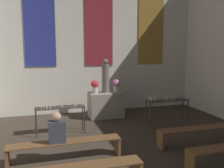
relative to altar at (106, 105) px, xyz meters
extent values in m
cube|color=silver|center=(0.00, 1.03, 2.36)|extent=(7.95, 0.12, 5.62)
cube|color=navy|center=(-2.16, 0.95, 2.93)|extent=(1.08, 0.03, 3.14)
cube|color=maroon|center=(0.00, 0.95, 2.93)|extent=(1.08, 0.03, 3.14)
cube|color=olive|center=(2.16, 0.95, 2.93)|extent=(1.08, 0.03, 3.14)
cube|color=gray|center=(0.00, 0.00, 0.00)|extent=(1.18, 0.75, 0.89)
cylinder|color=slate|center=(0.00, 0.00, 0.95)|extent=(0.26, 0.26, 1.01)
sphere|color=slate|center=(0.00, 0.00, 1.55)|extent=(0.18, 0.18, 0.18)
cylinder|color=beige|center=(-0.38, 0.00, 0.55)|extent=(0.20, 0.20, 0.22)
sphere|color=#DB3342|center=(-0.38, 0.00, 0.76)|extent=(0.28, 0.28, 0.28)
cylinder|color=beige|center=(0.38, 0.00, 0.55)|extent=(0.20, 0.20, 0.22)
sphere|color=#C66B9E|center=(0.38, 0.00, 0.76)|extent=(0.28, 0.28, 0.28)
cube|color=#332D28|center=(-1.71, -1.35, 0.33)|extent=(1.40, 0.38, 0.02)
cylinder|color=#332D28|center=(-2.38, -1.51, -0.06)|extent=(0.04, 0.04, 0.77)
cylinder|color=#332D28|center=(-1.04, -1.51, -0.06)|extent=(0.04, 0.04, 0.77)
cylinder|color=#332D28|center=(-2.38, -1.19, -0.06)|extent=(0.04, 0.04, 0.77)
cylinder|color=#332D28|center=(-1.04, -1.19, -0.06)|extent=(0.04, 0.04, 0.77)
cylinder|color=silver|center=(-1.98, -1.50, 0.40)|extent=(0.02, 0.02, 0.12)
sphere|color=#F9CC4C|center=(-1.98, -1.50, 0.48)|extent=(0.02, 0.02, 0.02)
cylinder|color=silver|center=(-1.66, -1.41, 0.40)|extent=(0.02, 0.02, 0.11)
sphere|color=#F9CC4C|center=(-1.66, -1.41, 0.47)|extent=(0.02, 0.02, 0.02)
cylinder|color=silver|center=(-2.23, -1.26, 0.39)|extent=(0.02, 0.02, 0.10)
sphere|color=#F9CC4C|center=(-2.23, -1.26, 0.45)|extent=(0.02, 0.02, 0.02)
cylinder|color=silver|center=(-2.15, -1.44, 0.40)|extent=(0.02, 0.02, 0.12)
sphere|color=#F9CC4C|center=(-2.15, -1.44, 0.47)|extent=(0.02, 0.02, 0.02)
cylinder|color=silver|center=(-2.07, -1.48, 0.41)|extent=(0.02, 0.02, 0.13)
sphere|color=#F9CC4C|center=(-2.07, -1.48, 0.48)|extent=(0.02, 0.02, 0.02)
cylinder|color=silver|center=(-2.09, -1.41, 0.42)|extent=(0.02, 0.02, 0.15)
sphere|color=#F9CC4C|center=(-2.09, -1.41, 0.50)|extent=(0.02, 0.02, 0.02)
cylinder|color=silver|center=(-1.32, -1.49, 0.39)|extent=(0.02, 0.02, 0.10)
sphere|color=#F9CC4C|center=(-1.32, -1.49, 0.45)|extent=(0.02, 0.02, 0.02)
cylinder|color=silver|center=(-1.07, -1.21, 0.39)|extent=(0.02, 0.02, 0.10)
sphere|color=#F9CC4C|center=(-1.07, -1.21, 0.46)|extent=(0.02, 0.02, 0.02)
cylinder|color=silver|center=(-1.31, -1.29, 0.42)|extent=(0.02, 0.02, 0.16)
sphere|color=#F9CC4C|center=(-1.31, -1.29, 0.52)|extent=(0.02, 0.02, 0.02)
cylinder|color=silver|center=(-1.87, -1.23, 0.39)|extent=(0.02, 0.02, 0.10)
sphere|color=#F9CC4C|center=(-1.87, -1.23, 0.46)|extent=(0.02, 0.02, 0.02)
cylinder|color=silver|center=(-1.25, -1.35, 0.43)|extent=(0.02, 0.02, 0.17)
sphere|color=#F9CC4C|center=(-1.25, -1.35, 0.53)|extent=(0.02, 0.02, 0.02)
cylinder|color=silver|center=(-1.32, -1.48, 0.42)|extent=(0.02, 0.02, 0.15)
sphere|color=#F9CC4C|center=(-1.32, -1.48, 0.50)|extent=(0.02, 0.02, 0.02)
cylinder|color=silver|center=(-1.61, -1.27, 0.39)|extent=(0.02, 0.02, 0.10)
sphere|color=#F9CC4C|center=(-1.61, -1.27, 0.46)|extent=(0.02, 0.02, 0.02)
cylinder|color=silver|center=(-2.23, -1.50, 0.39)|extent=(0.02, 0.02, 0.10)
sphere|color=#F9CC4C|center=(-2.23, -1.50, 0.45)|extent=(0.02, 0.02, 0.02)
cube|color=#332D28|center=(1.71, -1.35, 0.33)|extent=(1.40, 0.38, 0.02)
cylinder|color=#332D28|center=(1.04, -1.51, -0.06)|extent=(0.04, 0.04, 0.77)
cylinder|color=#332D28|center=(2.38, -1.51, -0.06)|extent=(0.04, 0.04, 0.77)
cylinder|color=#332D28|center=(1.04, -1.19, -0.06)|extent=(0.04, 0.04, 0.77)
cylinder|color=#332D28|center=(2.38, -1.19, -0.06)|extent=(0.04, 0.04, 0.77)
cylinder|color=silver|center=(1.63, -1.48, 0.43)|extent=(0.02, 0.02, 0.18)
sphere|color=#F9CC4C|center=(1.63, -1.48, 0.53)|extent=(0.02, 0.02, 0.02)
cylinder|color=silver|center=(1.13, -1.21, 0.42)|extent=(0.02, 0.02, 0.16)
sphere|color=#F9CC4C|center=(1.13, -1.21, 0.51)|extent=(0.02, 0.02, 0.02)
cylinder|color=silver|center=(1.93, -1.29, 0.40)|extent=(0.02, 0.02, 0.11)
sphere|color=#F9CC4C|center=(1.93, -1.29, 0.46)|extent=(0.02, 0.02, 0.02)
cylinder|color=silver|center=(1.88, -1.47, 0.41)|extent=(0.02, 0.02, 0.14)
sphere|color=#F9CC4C|center=(1.88, -1.47, 0.49)|extent=(0.02, 0.02, 0.02)
cylinder|color=silver|center=(1.12, -1.42, 0.42)|extent=(0.02, 0.02, 0.16)
sphere|color=#F9CC4C|center=(1.12, -1.42, 0.52)|extent=(0.02, 0.02, 0.02)
cylinder|color=silver|center=(1.65, -1.30, 0.40)|extent=(0.02, 0.02, 0.11)
sphere|color=#F9CC4C|center=(1.65, -1.30, 0.46)|extent=(0.02, 0.02, 0.02)
cylinder|color=silver|center=(2.27, -1.19, 0.39)|extent=(0.02, 0.02, 0.10)
sphere|color=#F9CC4C|center=(2.27, -1.19, 0.45)|extent=(0.02, 0.02, 0.02)
cylinder|color=silver|center=(1.63, -1.35, 0.40)|extent=(0.02, 0.02, 0.12)
sphere|color=#F9CC4C|center=(1.63, -1.35, 0.48)|extent=(0.02, 0.02, 0.02)
cylinder|color=silver|center=(1.13, -1.39, 0.41)|extent=(0.02, 0.02, 0.13)
sphere|color=#F9CC4C|center=(1.13, -1.39, 0.49)|extent=(0.02, 0.02, 0.02)
cylinder|color=silver|center=(1.80, -1.41, 0.40)|extent=(0.02, 0.02, 0.12)
sphere|color=#F9CC4C|center=(1.80, -1.41, 0.48)|extent=(0.02, 0.02, 0.02)
cylinder|color=silver|center=(1.84, -1.36, 0.42)|extent=(0.02, 0.02, 0.15)
sphere|color=#F9CC4C|center=(1.84, -1.36, 0.50)|extent=(0.02, 0.02, 0.02)
cylinder|color=silver|center=(1.06, -1.36, 0.40)|extent=(0.02, 0.02, 0.11)
sphere|color=#F9CC4C|center=(1.06, -1.36, 0.47)|extent=(0.02, 0.02, 0.02)
cylinder|color=silver|center=(1.27, -1.35, 0.42)|extent=(0.02, 0.02, 0.16)
sphere|color=#F9CC4C|center=(1.27, -1.35, 0.52)|extent=(0.02, 0.02, 0.02)
cylinder|color=silver|center=(1.37, -1.20, 0.39)|extent=(0.02, 0.02, 0.09)
sphere|color=#F9CC4C|center=(1.37, -1.20, 0.45)|extent=(0.02, 0.02, 0.02)
cube|color=brown|center=(-1.76, -4.39, -0.02)|extent=(2.45, 0.36, 0.03)
cube|color=brown|center=(0.56, -4.39, -0.24)|extent=(0.06, 0.32, 0.41)
cube|color=brown|center=(-1.76, -3.14, -0.02)|extent=(2.45, 0.36, 0.03)
cube|color=brown|center=(-2.95, -3.14, -0.24)|extent=(0.06, 0.32, 0.41)
cube|color=brown|center=(-0.56, -3.14, -0.24)|extent=(0.06, 0.32, 0.41)
cube|color=brown|center=(1.76, -3.14, -0.02)|extent=(2.45, 0.36, 0.03)
cube|color=brown|center=(0.56, -3.14, -0.24)|extent=(0.06, 0.32, 0.41)
cube|color=#383D47|center=(-1.93, -3.14, 0.22)|extent=(0.36, 0.24, 0.47)
sphere|color=tan|center=(-1.93, -3.14, 0.56)|extent=(0.20, 0.20, 0.20)
camera|label=1|loc=(-2.26, -8.43, 2.01)|focal=40.00mm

